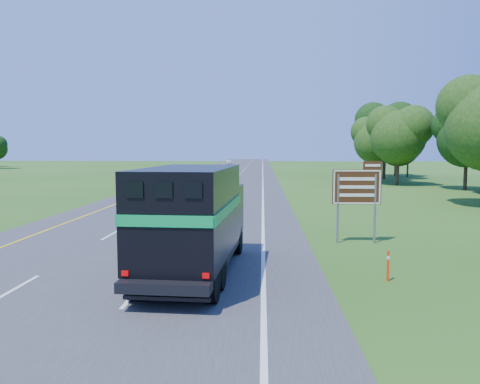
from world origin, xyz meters
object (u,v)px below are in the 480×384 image
(horse_truck, at_px, (194,217))
(exit_sign, at_px, (358,190))
(white_suv, at_px, (190,175))
(far_car, at_px, (229,162))

(horse_truck, relative_size, exit_sign, 2.25)
(white_suv, xyz_separation_m, exit_sign, (13.25, -37.78, 1.49))
(white_suv, height_order, exit_sign, exit_sign)
(horse_truck, bearing_deg, white_suv, 102.40)
(exit_sign, bearing_deg, white_suv, 107.81)
(horse_truck, height_order, exit_sign, exit_sign)
(white_suv, height_order, far_car, white_suv)
(far_car, xyz_separation_m, exit_sign, (12.77, -98.22, 1.58))
(horse_truck, distance_m, far_car, 104.06)
(horse_truck, relative_size, white_suv, 1.38)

